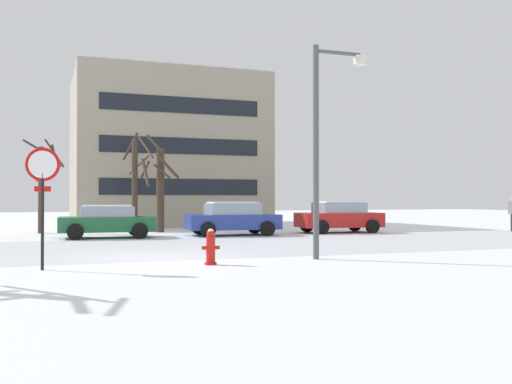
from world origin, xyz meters
The scene contains 12 objects.
ground_plane centered at (0.00, 0.00, 0.00)m, with size 120.00×120.00×0.00m, color white.
road_surface centered at (0.00, 3.31, 0.00)m, with size 80.00×8.61×0.00m.
stop_sign centered at (-2.95, -1.87, 1.94)m, with size 0.75×0.16×2.76m.
fire_hydrant centered at (0.90, -2.13, 0.44)m, with size 0.44×0.30×0.88m.
street_lamp centered at (4.16, -1.81, 3.47)m, with size 1.60×0.36×5.71m.
parked_car_green centered at (-0.50, 8.78, 0.70)m, with size 3.90×2.29×1.35m.
parked_car_blue centered at (4.87, 8.63, 0.75)m, with size 4.11×2.28×1.48m.
parked_car_red centered at (10.24, 8.83, 0.76)m, with size 4.02×2.19×1.49m.
tree_far_left centered at (-2.99, 13.12, 2.36)m, with size 1.86×2.07×4.33m.
tree_far_mid centered at (2.25, 12.01, 2.26)m, with size 1.89×1.76×4.68m.
tree_far_right centered at (1.28, 13.27, 2.42)m, with size 1.35×1.20×4.95m.
building_far_left centered at (4.21, 20.66, 4.59)m, with size 11.12×9.65×9.18m.
Camera 1 is at (-2.90, -15.84, 1.60)m, focal length 40.91 mm.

